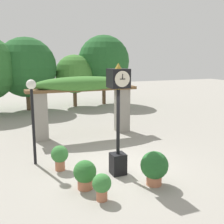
{
  "coord_description": "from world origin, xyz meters",
  "views": [
    {
      "loc": [
        -3.61,
        -7.98,
        3.67
      ],
      "look_at": [
        -0.28,
        0.23,
        1.92
      ],
      "focal_mm": 45.0,
      "sensor_mm": 36.0,
      "label": 1
    }
  ],
  "objects_px": {
    "potted_plant_far_left": "(85,174)",
    "lamp_post": "(32,103)",
    "potted_plant_near_left": "(154,167)",
    "potted_plant_far_right": "(102,185)",
    "pedestal_clock": "(118,115)",
    "potted_plant_near_right": "(60,156)"
  },
  "relations": [
    {
      "from": "pedestal_clock",
      "to": "potted_plant_near_right",
      "type": "relative_size",
      "value": 4.18
    },
    {
      "from": "potted_plant_near_left",
      "to": "potted_plant_far_right",
      "type": "distance_m",
      "value": 1.74
    },
    {
      "from": "lamp_post",
      "to": "potted_plant_far_left",
      "type": "bearing_deg",
      "value": -66.47
    },
    {
      "from": "potted_plant_far_right",
      "to": "lamp_post",
      "type": "relative_size",
      "value": 0.25
    },
    {
      "from": "potted_plant_far_right",
      "to": "potted_plant_far_left",
      "type": "bearing_deg",
      "value": 105.1
    },
    {
      "from": "potted_plant_far_left",
      "to": "lamp_post",
      "type": "relative_size",
      "value": 0.28
    },
    {
      "from": "pedestal_clock",
      "to": "potted_plant_far_right",
      "type": "relative_size",
      "value": 4.83
    },
    {
      "from": "lamp_post",
      "to": "potted_plant_near_left",
      "type": "bearing_deg",
      "value": -44.7
    },
    {
      "from": "potted_plant_near_left",
      "to": "potted_plant_far_left",
      "type": "height_order",
      "value": "potted_plant_near_left"
    },
    {
      "from": "pedestal_clock",
      "to": "potted_plant_far_left",
      "type": "xyz_separation_m",
      "value": [
        -1.26,
        -0.59,
        -1.48
      ]
    },
    {
      "from": "potted_plant_far_left",
      "to": "potted_plant_far_right",
      "type": "distance_m",
      "value": 0.82
    },
    {
      "from": "potted_plant_near_left",
      "to": "potted_plant_far_left",
      "type": "bearing_deg",
      "value": 165.0
    },
    {
      "from": "potted_plant_far_right",
      "to": "potted_plant_near_left",
      "type": "bearing_deg",
      "value": 9.13
    },
    {
      "from": "potted_plant_far_left",
      "to": "potted_plant_far_right",
      "type": "height_order",
      "value": "potted_plant_far_left"
    },
    {
      "from": "pedestal_clock",
      "to": "potted_plant_far_right",
      "type": "distance_m",
      "value": 2.3
    },
    {
      "from": "potted_plant_near_left",
      "to": "lamp_post",
      "type": "relative_size",
      "value": 0.34
    },
    {
      "from": "pedestal_clock",
      "to": "potted_plant_near_right",
      "type": "height_order",
      "value": "pedestal_clock"
    },
    {
      "from": "potted_plant_near_left",
      "to": "potted_plant_far_left",
      "type": "relative_size",
      "value": 1.21
    },
    {
      "from": "potted_plant_near_right",
      "to": "lamp_post",
      "type": "relative_size",
      "value": 0.28
    },
    {
      "from": "potted_plant_far_left",
      "to": "pedestal_clock",
      "type": "bearing_deg",
      "value": 25.01
    },
    {
      "from": "pedestal_clock",
      "to": "potted_plant_far_right",
      "type": "bearing_deg",
      "value": -127.21
    },
    {
      "from": "potted_plant_far_left",
      "to": "lamp_post",
      "type": "distance_m",
      "value": 3.16
    }
  ]
}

